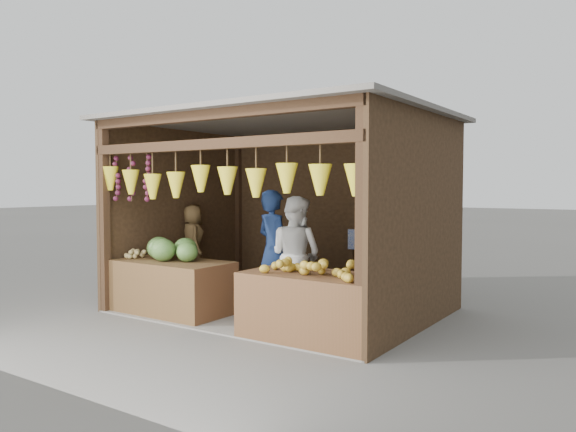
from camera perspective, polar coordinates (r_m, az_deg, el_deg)
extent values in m
plane|color=#514F49|center=(7.89, -0.60, -9.51)|extent=(80.00, 80.00, 0.00)
cube|color=slate|center=(7.89, -0.60, -9.44)|extent=(4.00, 3.00, 0.02)
cube|color=black|center=(8.99, 4.82, 0.37)|extent=(4.00, 0.06, 2.60)
cube|color=black|center=(9.00, -11.15, 0.33)|extent=(0.06, 3.00, 2.60)
cube|color=black|center=(6.79, 13.43, -0.55)|extent=(0.06, 3.00, 2.60)
cube|color=#605B54|center=(7.76, -0.61, 9.81)|extent=(4.30, 3.30, 0.06)
cube|color=black|center=(8.01, -18.16, -0.09)|extent=(0.11, 0.11, 2.60)
cube|color=black|center=(5.49, 7.56, -1.31)|extent=(0.11, 0.11, 2.60)
cube|color=black|center=(10.03, -5.07, 0.64)|extent=(0.11, 0.11, 2.60)
cube|color=black|center=(8.17, 16.59, 0.00)|extent=(0.11, 0.11, 2.60)
cube|color=black|center=(6.59, -7.79, 7.23)|extent=(4.00, 0.12, 0.12)
cube|color=black|center=(6.62, -7.81, 10.17)|extent=(4.00, 0.12, 0.12)
cube|color=#382314|center=(8.36, 10.44, -1.58)|extent=(1.25, 0.30, 0.05)
cube|color=#382314|center=(8.67, 6.85, -4.88)|extent=(0.05, 0.28, 1.05)
cube|color=#382314|center=(8.21, 14.17, -5.40)|extent=(0.05, 0.28, 1.05)
cube|color=blue|center=(8.23, 9.99, -2.56)|extent=(1.25, 0.02, 0.30)
cube|color=#53311B|center=(7.77, -11.64, -7.09)|extent=(1.61, 0.85, 0.71)
cube|color=#54361C|center=(6.31, 2.77, -9.24)|extent=(1.62, 0.85, 0.75)
cube|color=black|center=(9.06, -9.59, -6.90)|extent=(0.34, 0.34, 0.32)
imported|color=#132247|center=(7.74, -1.49, -3.51)|extent=(0.71, 0.58, 1.67)
imported|color=silver|center=(7.55, 0.78, -3.99)|extent=(0.81, 0.65, 1.58)
imported|color=brown|center=(8.97, -9.63, -2.42)|extent=(0.64, 0.61, 1.11)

